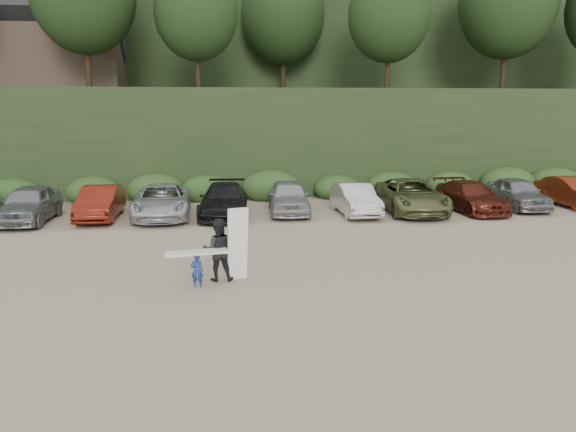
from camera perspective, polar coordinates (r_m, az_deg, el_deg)
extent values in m
plane|color=tan|center=(16.59, -0.23, -6.42)|extent=(120.00, 120.00, 0.00)
cube|color=black|center=(37.81, -4.24, 8.00)|extent=(80.00, 14.00, 6.00)
cube|color=black|center=(55.82, -5.28, 14.09)|extent=(90.00, 30.00, 16.00)
ellipsoid|color=black|center=(38.24, -4.42, 20.06)|extent=(66.00, 12.00, 10.00)
cube|color=#2B491E|center=(30.55, -4.50, 2.76)|extent=(46.20, 2.00, 1.20)
cube|color=brown|center=(41.09, -22.03, 14.47)|extent=(8.00, 6.00, 4.00)
imported|color=gray|center=(27.00, -24.82, 1.13)|extent=(1.95, 4.77, 1.62)
imported|color=maroon|center=(26.57, -18.55, 1.28)|extent=(1.57, 4.48, 1.48)
imported|color=#B4B6BB|center=(26.18, -12.70, 1.48)|extent=(2.67, 5.49, 1.50)
imported|color=black|center=(26.04, -6.55, 1.61)|extent=(2.50, 5.28, 1.49)
imported|color=#A0A0A5|center=(26.56, 0.06, 1.95)|extent=(2.13, 4.71, 1.57)
imported|color=silver|center=(26.46, 6.86, 1.69)|extent=(1.64, 4.39, 1.43)
imported|color=#62683C|center=(27.46, 12.42, 2.00)|extent=(2.93, 5.83, 1.58)
imported|color=#5A1E14|center=(28.54, 18.07, 1.89)|extent=(2.35, 5.03, 1.42)
imported|color=gray|center=(30.11, 22.30, 2.17)|extent=(2.03, 4.59, 1.53)
imported|color=maroon|center=(31.75, 27.01, 2.17)|extent=(1.78, 4.60, 1.49)
imported|color=navy|center=(15.97, -9.23, -5.50)|extent=(0.35, 0.23, 0.94)
cube|color=silver|center=(15.83, -9.29, -3.67)|extent=(1.77, 0.75, 0.07)
imported|color=black|center=(16.37, -7.11, -3.43)|extent=(0.91, 0.72, 1.82)
cube|color=white|center=(16.31, -5.16, -2.85)|extent=(0.67, 0.48, 2.15)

